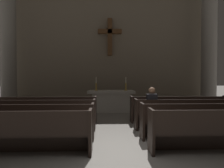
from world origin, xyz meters
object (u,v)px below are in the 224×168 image
pew_left_row_1 (6,133)px  pew_left_row_2 (24,122)px  pew_right_row_3 (192,114)px  lone_worshipper (151,107)px  pew_left_row_3 (37,115)px  candlestick_left (96,86)px  pew_right_row_2 (208,121)px  column_right_third (209,52)px  pew_left_row_4 (46,110)px  altar (111,101)px  candlestick_right (126,86)px  column_left_third (8,51)px  pew_right_row_4 (180,109)px

pew_left_row_1 → pew_left_row_2: (0.00, 1.12, 0.00)m
pew_right_row_3 → lone_worshipper: 1.29m
pew_left_row_3 → candlestick_left: bearing=65.3°
pew_right_row_2 → lone_worshipper: size_ratio=2.70×
pew_right_row_2 → candlestick_left: 5.76m
column_right_third → pew_left_row_4: bearing=-155.6°
pew_left_row_3 → altar: size_ratio=1.62×
pew_left_row_2 → altar: altar is taller
pew_right_row_3 → candlestick_right: size_ratio=5.63×
altar → pew_left_row_2: bearing=-116.5°
column_left_third → lone_worshipper: bearing=-35.8°
candlestick_right → pew_left_row_1: bearing=-117.6°
pew_right_row_4 → column_right_third: size_ratio=0.59×
pew_right_row_2 → pew_right_row_4: 2.23m
candlestick_right → pew_right_row_2: bearing=-70.5°
pew_left_row_2 → altar: (2.40, 4.80, 0.06)m
pew_left_row_3 → column_left_third: (-2.66, 4.50, 2.45)m
pew_left_row_2 → candlestick_right: 5.76m
pew_right_row_3 → pew_right_row_4: (0.00, 1.12, 0.00)m
pew_left_row_4 → candlestick_left: bearing=56.6°
pew_right_row_2 → pew_right_row_4: (0.00, 2.23, 0.00)m
altar → candlestick_left: candlestick_left is taller
pew_right_row_2 → column_left_third: size_ratio=0.59×
pew_left_row_1 → lone_worshipper: size_ratio=2.70×
pew_left_row_2 → altar: size_ratio=1.62×
column_left_third → pew_right_row_2: bearing=-37.0°
pew_left_row_1 → pew_left_row_4: same height
column_left_third → lone_worshipper: (6.20, -4.46, -2.24)m
pew_right_row_2 → altar: 5.37m
column_right_third → candlestick_left: column_right_third is taller
pew_left_row_2 → pew_left_row_3: 1.12m
pew_right_row_4 → candlestick_right: candlestick_right is taller
pew_left_row_3 → column_left_third: 5.78m
pew_left_row_3 → pew_right_row_2: 4.93m
column_left_third → column_right_third: bearing=0.0°
pew_right_row_2 → pew_left_row_3: bearing=166.9°
pew_left_row_1 → candlestick_left: bearing=74.0°
pew_left_row_3 → pew_left_row_4: bearing=90.0°
pew_left_row_3 → pew_right_row_2: bearing=-13.1°
pew_right_row_3 → candlestick_left: 4.87m
pew_right_row_3 → candlestick_left: bearing=130.0°
pew_left_row_4 → candlestick_left: 3.17m
pew_left_row_4 → altar: bearing=47.0°
pew_left_row_1 → pew_right_row_4: 5.85m
pew_left_row_4 → pew_right_row_2: 5.29m
candlestick_right → lone_worshipper: size_ratio=0.48×
pew_right_row_2 → lone_worshipper: (-1.27, 1.15, 0.22)m
pew_left_row_1 → pew_left_row_3: 2.23m
pew_left_row_1 → column_left_third: bearing=111.6°
column_right_third → candlestick_right: column_right_third is taller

